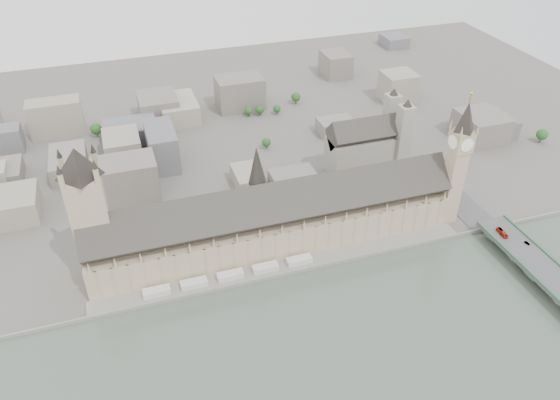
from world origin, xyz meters
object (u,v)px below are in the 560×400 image
object	(u,v)px
westminster_abbey	(368,145)
red_bus_north	(502,233)
palace_of_westminster	(274,220)
elizabeth_tower	(458,155)
car_silver	(527,243)
victoria_tower	(88,210)
westminster_bridge	(557,288)
car_approach	(456,180)

from	to	relation	value
westminster_abbey	red_bus_north	size ratio (longest dim) A/B	5.89
palace_of_westminster	red_bus_north	xyz separation A→B (m)	(157.90, -53.01, -10.85)
red_bus_north	palace_of_westminster	bearing A→B (deg)	165.79
elizabeth_tower	car_silver	distance (m)	79.18
car_silver	westminster_abbey	bearing A→B (deg)	96.80
elizabeth_tower	victoria_tower	size ratio (longest dim) A/B	1.07
palace_of_westminster	elizabeth_tower	world-z (taller)	elizabeth_tower
westminster_abbey	car_silver	bearing A→B (deg)	-68.12
westminster_bridge	red_bus_north	distance (m)	54.76
palace_of_westminster	westminster_abbey	distance (m)	134.09
palace_of_westminster	elizabeth_tower	xyz separation A→B (m)	(138.00, -11.70, 35.38)
victoria_tower	car_silver	distance (m)	302.83
westminster_abbey	victoria_tower	bearing A→B (deg)	-163.50
westminster_bridge	car_approach	bearing A→B (deg)	87.64
elizabeth_tower	westminster_abbey	bearing A→B (deg)	107.29
victoria_tower	westminster_bridge	world-z (taller)	victoria_tower
victoria_tower	car_silver	world-z (taller)	victoria_tower
car_silver	victoria_tower	bearing A→B (deg)	150.63
westminster_abbey	car_approach	size ratio (longest dim) A/B	12.70
westminster_abbey	westminster_bridge	bearing A→B (deg)	-74.36
red_bus_north	car_silver	size ratio (longest dim) A/B	2.81
car_approach	victoria_tower	bearing A→B (deg)	164.52
palace_of_westminster	westminster_bridge	xyz separation A→B (m)	(162.00, -107.20, -17.58)
palace_of_westminster	car_silver	xyz separation A→B (m)	(168.31, -67.62, -11.78)
palace_of_westminster	car_approach	world-z (taller)	palace_of_westminster
palace_of_westminster	elizabeth_tower	bearing A→B (deg)	-4.85
palace_of_westminster	victoria_tower	distance (m)	126.41
palace_of_westminster	car_silver	world-z (taller)	palace_of_westminster
elizabeth_tower	victoria_tower	bearing A→B (deg)	176.04
westminster_bridge	car_silver	bearing A→B (deg)	80.94
red_bus_north	car_silver	xyz separation A→B (m)	(10.41, -14.61, -0.93)
palace_of_westminster	car_approach	size ratio (longest dim) A/B	49.48
elizabeth_tower	car_approach	world-z (taller)	elizabeth_tower
westminster_bridge	car_approach	size ratio (longest dim) A/B	60.68
palace_of_westminster	westminster_abbey	size ratio (longest dim) A/B	3.90
elizabeth_tower	car_silver	bearing A→B (deg)	-61.54
elizabeth_tower	westminster_abbey	size ratio (longest dim) A/B	1.58
westminster_abbey	car_silver	distance (m)	154.66
victoria_tower	car_approach	bearing A→B (deg)	2.92
car_approach	elizabeth_tower	bearing A→B (deg)	-150.20
westminster_bridge	car_silver	size ratio (longest dim) A/B	78.99
palace_of_westminster	red_bus_north	size ratio (longest dim) A/B	22.94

